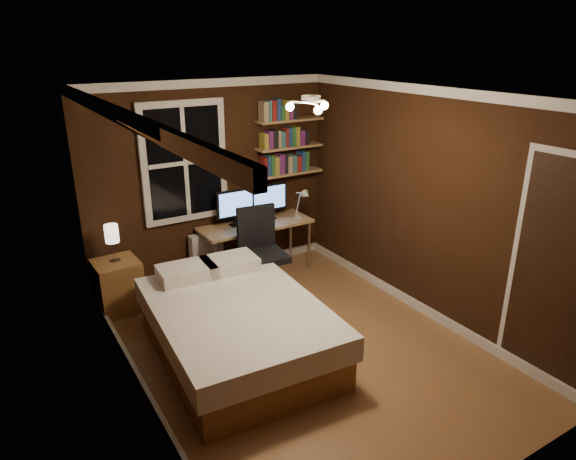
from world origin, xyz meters
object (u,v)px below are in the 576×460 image
monitor_right (269,202)px  bed (236,327)px  nightstand (118,285)px  monitor_left (236,208)px  desk_lamp (301,203)px  bedside_lamp (113,244)px  radiator (207,256)px  office_chair (262,263)px  desk (256,228)px

monitor_right → bed: bearing=-128.6°
nightstand → monitor_right: size_ratio=1.16×
nightstand → monitor_left: 1.69m
desk_lamp → bedside_lamp: bearing=177.2°
bed → desk_lamp: 2.26m
bedside_lamp → radiator: bedside_lamp is taller
bedside_lamp → office_chair: size_ratio=0.40×
bed → desk: size_ratio=1.47×
monitor_left → desk_lamp: (0.84, -0.23, -0.02)m
radiator → desk_lamp: bearing=-15.3°
office_chair → bedside_lamp: bearing=165.2°
office_chair → nightstand: bearing=165.2°
bed → monitor_right: size_ratio=4.20×
bed → desk_lamp: bearing=43.9°
office_chair → monitor_right: bearing=59.7°
bedside_lamp → monitor_left: size_ratio=0.85×
bedside_lamp → desk_lamp: size_ratio=0.99×
desk_lamp → monitor_right: bearing=147.7°
bed → radiator: size_ratio=3.47×
desk → monitor_left: bearing=163.1°
bedside_lamp → monitor_left: bearing=4.0°
radiator → bed: bearing=-103.8°
bed → radiator: bearing=79.9°
bed → desk_lamp: (1.66, 1.40, 0.62)m
nightstand → radiator: size_ratio=0.96×
monitor_right → desk_lamp: size_ratio=1.17×
nightstand → desk: desk is taller
monitor_right → bedside_lamp: bearing=-177.0°
bed → nightstand: (-0.75, 1.52, -0.00)m
monitor_left → monitor_right: same height
desk_lamp → nightstand: bearing=177.2°
nightstand → desk_lamp: desk_lamp is taller
monitor_right → desk_lamp: 0.42m
bedside_lamp → desk_lamp: bearing=-2.8°
bedside_lamp → office_chair: 1.70m
monitor_right → office_chair: monitor_right is taller
radiator → desk_lamp: 1.41m
desk → bedside_lamp: bearing=-178.9°
desk_lamp → monitor_left: bearing=165.0°
nightstand → desk: 1.84m
office_chair → bed: bearing=-124.9°
radiator → office_chair: (0.38, -0.80, 0.12)m
nightstand → bedside_lamp: bearing=0.0°
monitor_right → desk_lamp: (0.36, -0.23, -0.02)m
nightstand → office_chair: bearing=-22.6°
bed → monitor_left: size_ratio=4.20×
desk_lamp → office_chair: bearing=-151.7°
monitor_left → desk_lamp: size_ratio=1.17×
bedside_lamp → radiator: size_ratio=0.70×
desk → bed: bearing=-124.2°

